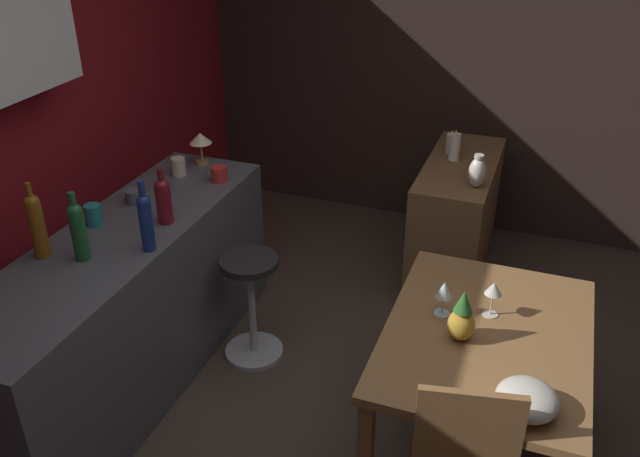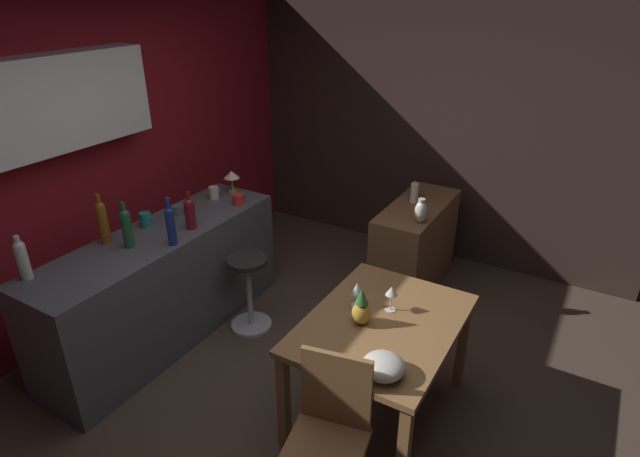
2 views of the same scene
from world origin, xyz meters
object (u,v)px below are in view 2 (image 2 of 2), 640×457
Objects in this scene: cup_red at (239,199)px; chair_near_window at (329,432)px; wine_glass_left at (357,289)px; wine_bottle_ruby at (190,212)px; wine_bottle_clear at (22,258)px; pillar_candle_tall at (415,190)px; cup_teal at (146,219)px; pillar_candle_short at (414,193)px; sideboard_cabinet at (415,246)px; wine_bottle_amber at (102,221)px; pineapple_centerpiece at (361,309)px; dining_table at (382,334)px; wine_bottle_green at (126,226)px; wine_glass_right at (392,292)px; cup_cream at (214,193)px; counter_lamp at (232,176)px; wine_bottle_cobalt at (170,224)px; cup_slate at (177,210)px; vase_ceramic_ivory at (421,211)px; fruit_bowl at (383,366)px; bar_stool at (249,291)px.

chair_near_window is at bearing -130.02° from cup_red.
wine_bottle_ruby is (0.08, 1.45, 0.17)m from wine_glass_left.
wine_bottle_clear reaches higher than pillar_candle_tall.
wine_bottle_ruby is 2.53× the size of cup_teal.
cup_teal is 0.58× the size of pillar_candle_short.
sideboard_cabinet is at bearing -53.10° from cup_red.
pineapple_centerpiece is at bearing -82.23° from wine_bottle_amber.
dining_table is at bearing -65.59° from wine_bottle_clear.
wine_bottle_green is at bearing -152.00° from cup_teal.
wine_glass_right is at bearing -163.45° from pillar_candle_tall.
wine_bottle_ruby is (1.08, -0.39, -0.01)m from wine_bottle_clear.
wine_glass_left is 2.10m from wine_bottle_clear.
sideboard_cabinet is 1.61m from wine_glass_right.
wine_bottle_green is (0.04, -0.19, -0.01)m from wine_bottle_amber.
cup_cream is at bearing 70.16° from dining_table.
counter_lamp is at bearing 49.91° from chair_near_window.
wine_bottle_cobalt is 2.77× the size of cup_red.
wine_bottle_green reaches higher than cup_red.
chair_near_window is 1.82m from wine_bottle_cobalt.
pineapple_centerpiece is at bearing -113.13° from cup_cream.
pillar_candle_tall is (1.65, 0.49, 0.01)m from wine_glass_right.
wine_bottle_clear reaches higher than cup_red.
chair_near_window is 7.87× the size of cup_teal.
wine_bottle_green is 2.48m from pillar_candle_tall.
wine_glass_left is 0.83× the size of pillar_candle_short.
cup_slate is (-1.35, 1.55, 0.53)m from sideboard_cabinet.
cup_cream reaches higher than pineapple_centerpiece.
wine_bottle_cobalt is 1.95m from vase_ceramic_ivory.
wine_bottle_clear is 1.82m from counter_lamp.
chair_near_window is at bearing -130.09° from counter_lamp.
chair_near_window is 4.00× the size of fruit_bowl.
cup_cream is (1.12, 2.11, 0.16)m from fruit_bowl.
pillar_candle_tall is at bearing 32.86° from sideboard_cabinet.
fruit_bowl is at bearing -93.59° from wine_bottle_green.
pineapple_centerpiece is 1.21× the size of counter_lamp.
wine_glass_right reaches higher than bar_stool.
wine_bottle_cobalt is at bearing 147.83° from bar_stool.
wine_glass_right is at bearing -167.84° from vase_ceramic_ivory.
wine_bottle_amber is 2.56m from pillar_candle_short.
cup_cream is (0.62, 1.70, 0.09)m from wine_glass_left.
wine_bottle_clear is at bearing 160.32° from wine_bottle_ruby.
wine_bottle_clear is at bearing 150.37° from wine_bottle_cobalt.
wine_glass_left is 0.84× the size of counter_lamp.
pineapple_centerpiece is (-0.08, 0.11, 0.20)m from dining_table.
cup_slate is at bearing 121.02° from vase_ceramic_ivory.
sideboard_cabinet is 4.74× the size of fruit_bowl.
wine_bottle_green is at bearing -169.32° from cup_slate.
wine_glass_left is 1.56m from cup_red.
cup_red is 1.54m from pillar_candle_short.
fruit_bowl is 0.77× the size of wine_bottle_clear.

